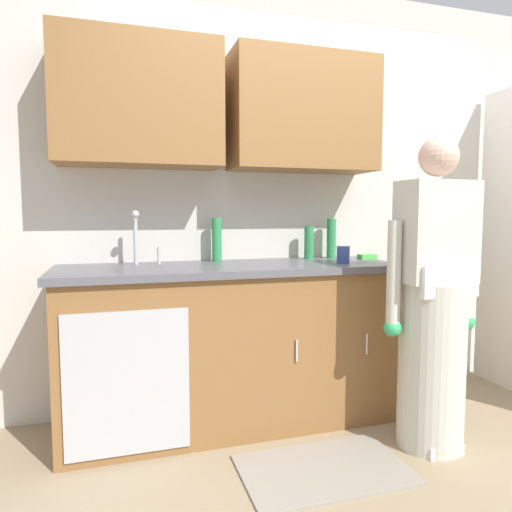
% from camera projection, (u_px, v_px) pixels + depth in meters
% --- Properties ---
extents(ground_plane, '(9.00, 9.00, 0.00)m').
position_uv_depth(ground_plane, '(376.00, 468.00, 2.26)').
color(ground_plane, '#998466').
extents(kitchen_wall_with_uppers, '(4.80, 0.44, 2.70)m').
position_uv_depth(kitchen_wall_with_uppers, '(281.00, 177.00, 3.03)').
color(kitchen_wall_with_uppers, beige).
rests_on(kitchen_wall_with_uppers, ground).
extents(counter_cabinet, '(1.90, 0.62, 0.90)m').
position_uv_depth(counter_cabinet, '(231.00, 347.00, 2.72)').
color(counter_cabinet, brown).
rests_on(counter_cabinet, ground).
extents(countertop, '(1.96, 0.66, 0.04)m').
position_uv_depth(countertop, '(231.00, 268.00, 2.68)').
color(countertop, '#595960').
rests_on(countertop, counter_cabinet).
extents(sink, '(0.50, 0.36, 0.35)m').
position_uv_depth(sink, '(145.00, 270.00, 2.54)').
color(sink, '#B7BABF').
rests_on(sink, counter_cabinet).
extents(person_at_sink, '(0.55, 0.34, 1.62)m').
position_uv_depth(person_at_sink, '(433.00, 318.00, 2.42)').
color(person_at_sink, white).
rests_on(person_at_sink, ground).
extents(floor_mat, '(0.80, 0.50, 0.01)m').
position_uv_depth(floor_mat, '(324.00, 469.00, 2.23)').
color(floor_mat, gray).
rests_on(floor_mat, ground).
extents(bottle_soap, '(0.06, 0.06, 0.26)m').
position_uv_depth(bottle_soap, '(331.00, 238.00, 3.07)').
color(bottle_soap, '#2D8C4C').
rests_on(bottle_soap, countertop).
extents(bottle_dish_liquid, '(0.06, 0.06, 0.27)m').
position_uv_depth(bottle_dish_liquid, '(217.00, 240.00, 2.85)').
color(bottle_dish_liquid, '#2D8C4C').
rests_on(bottle_dish_liquid, countertop).
extents(bottle_cleaner_spray, '(0.06, 0.06, 0.21)m').
position_uv_depth(bottle_cleaner_spray, '(309.00, 243.00, 3.01)').
color(bottle_cleaner_spray, '#2D8C4C').
rests_on(bottle_cleaner_spray, countertop).
extents(cup_by_sink, '(0.08, 0.08, 0.10)m').
position_uv_depth(cup_by_sink, '(343.00, 255.00, 2.74)').
color(cup_by_sink, '#33478C').
rests_on(cup_by_sink, countertop).
extents(sponge, '(0.11, 0.07, 0.03)m').
position_uv_depth(sponge, '(367.00, 257.00, 3.02)').
color(sponge, '#4CBF4C').
rests_on(sponge, countertop).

